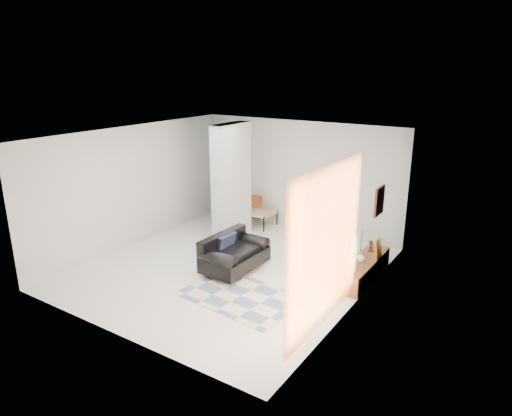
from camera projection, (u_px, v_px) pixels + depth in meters
The scene contains 17 objects.
floor at pixel (230, 268), 9.61m from camera, with size 6.00×6.00×0.00m, color white.
ceiling at pixel (228, 135), 8.78m from camera, with size 6.00×6.00×0.00m, color white.
wall_back at pixel (299, 176), 11.60m from camera, with size 6.00×6.00×0.00m, color silver.
wall_front at pixel (111, 253), 6.79m from camera, with size 6.00×6.00×0.00m, color silver.
wall_left at pixel (134, 186), 10.62m from camera, with size 6.00×6.00×0.00m, color silver.
wall_right at pixel (360, 230), 7.77m from camera, with size 6.00×6.00×0.00m, color silver.
partition_column at pixel (232, 181), 11.05m from camera, with size 0.35×1.20×2.80m, color silver.
hallway_door at pixel (231, 180), 12.77m from camera, with size 0.85×0.06×2.04m, color silver.
curtain at pixel (327, 248), 6.87m from camera, with size 2.55×2.55×0.00m, color #FF8143.
wall_art at pixel (379, 201), 8.56m from camera, with size 0.04×0.45×0.55m, color #34180E.
media_console at pixel (364, 269), 9.09m from camera, with size 0.45×1.85×0.80m.
loveseat at pixel (233, 254), 9.42m from camera, with size 0.88×1.47×0.76m.
daybed at pixel (245, 207), 12.33m from camera, with size 1.66×0.70×0.77m.
area_rug at pixel (241, 296), 8.42m from camera, with size 2.14×1.42×0.01m, color beige.
cylinder_lamp at pixel (353, 254), 8.46m from camera, with size 0.12×0.12×0.66m, color white.
bronze_figurine at pixel (371, 246), 9.40m from camera, with size 0.12×0.12×0.24m, color #322316, non-canonical shape.
vase at pixel (360, 257), 8.92m from camera, with size 0.18×0.18×0.19m, color white.
Camera 1 is at (5.24, -7.10, 4.05)m, focal length 32.00 mm.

